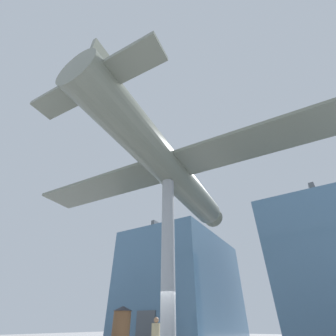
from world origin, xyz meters
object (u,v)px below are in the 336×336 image
at_px(suspended_airplane, 170,170).
at_px(visitor_person, 156,335).
at_px(info_kiosk, 121,328).
at_px(support_pylon_central, 168,256).

bearing_deg(suspended_airplane, visitor_person, 131.60).
relative_size(suspended_airplane, info_kiosk, 8.10).
height_order(suspended_airplane, info_kiosk, suspended_airplane).
bearing_deg(info_kiosk, suspended_airplane, -29.86).
height_order(support_pylon_central, visitor_person, support_pylon_central).
xyz_separation_m(suspended_airplane, visitor_person, (-2.09, 2.06, -7.84)).
relative_size(support_pylon_central, visitor_person, 4.65).
distance_m(suspended_airplane, visitor_person, 8.37).
bearing_deg(info_kiosk, support_pylon_central, -31.92).
relative_size(support_pylon_central, suspended_airplane, 0.42).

